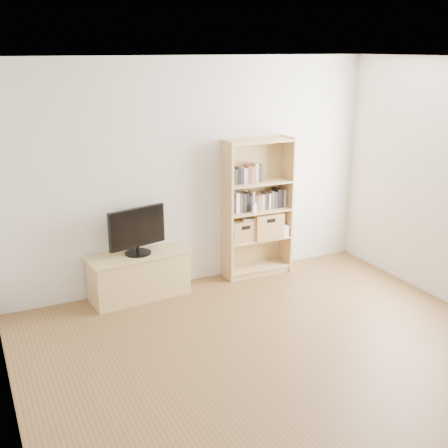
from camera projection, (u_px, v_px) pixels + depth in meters
floor at (312, 386)px, 4.64m from camera, size 4.50×5.00×0.01m
back_wall at (193, 174)px, 6.40m from camera, size 4.50×0.02×2.60m
left_wall at (4, 291)px, 3.32m from camera, size 0.02×5.00×2.60m
ceiling at (329, 60)px, 3.86m from camera, size 4.50×5.00×0.01m
tv_stand at (139, 276)px, 6.23m from camera, size 1.11×0.50×0.49m
bookshelf at (258, 208)px, 6.73m from camera, size 0.84×0.31×1.67m
television at (137, 231)px, 6.07m from camera, size 0.66×0.21×0.53m
books_row_mid at (257, 200)px, 6.71m from camera, size 0.90×0.21×0.24m
books_row_upper at (244, 174)px, 6.54m from camera, size 0.39×0.16×0.20m
baby_monitor at (255, 209)px, 6.60m from camera, size 0.05×0.04×0.10m
basket_left at (241, 230)px, 6.71m from camera, size 0.31×0.25×0.25m
basket_right at (265, 225)px, 6.83m from camera, size 0.38×0.31×0.30m
laptop at (253, 217)px, 6.72m from camera, size 0.33×0.26×0.02m
magazine_stack at (278, 230)px, 6.93m from camera, size 0.20×0.27×0.12m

